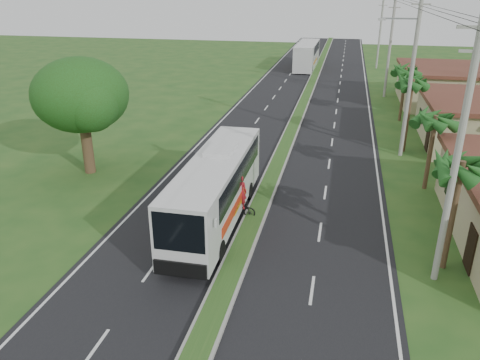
# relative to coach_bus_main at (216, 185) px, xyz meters

# --- Properties ---
(ground) EXTENTS (180.00, 180.00, 0.00)m
(ground) POSITION_rel_coach_bus_main_xyz_m (1.90, -5.09, -2.07)
(ground) COLOR #234D1C
(ground) RESTS_ON ground
(road_asphalt) EXTENTS (14.00, 160.00, 0.02)m
(road_asphalt) POSITION_rel_coach_bus_main_xyz_m (1.90, 14.91, -2.06)
(road_asphalt) COLOR black
(road_asphalt) RESTS_ON ground
(median_strip) EXTENTS (1.20, 160.00, 0.18)m
(median_strip) POSITION_rel_coach_bus_main_xyz_m (1.90, 14.91, -1.97)
(median_strip) COLOR gray
(median_strip) RESTS_ON ground
(lane_edge_left) EXTENTS (0.12, 160.00, 0.01)m
(lane_edge_left) POSITION_rel_coach_bus_main_xyz_m (-4.80, 14.91, -2.07)
(lane_edge_left) COLOR silver
(lane_edge_left) RESTS_ON ground
(lane_edge_right) EXTENTS (0.12, 160.00, 0.01)m
(lane_edge_right) POSITION_rel_coach_bus_main_xyz_m (8.60, 14.91, -2.07)
(lane_edge_right) COLOR silver
(lane_edge_right) RESTS_ON ground
(shop_mid) EXTENTS (7.60, 10.60, 3.67)m
(shop_mid) POSITION_rel_coach_bus_main_xyz_m (15.90, 16.91, -0.21)
(shop_mid) COLOR tan
(shop_mid) RESTS_ON ground
(shop_far) EXTENTS (8.60, 11.60, 3.82)m
(shop_far) POSITION_rel_coach_bus_main_xyz_m (15.90, 30.91, -0.14)
(shop_far) COLOR tan
(shop_far) RESTS_ON ground
(palm_verge_a) EXTENTS (2.40, 2.40, 5.45)m
(palm_verge_a) POSITION_rel_coach_bus_main_xyz_m (10.90, -2.09, 2.67)
(palm_verge_a) COLOR #473321
(palm_verge_a) RESTS_ON ground
(palm_verge_b) EXTENTS (2.40, 2.40, 5.05)m
(palm_verge_b) POSITION_rel_coach_bus_main_xyz_m (11.30, 6.91, 2.29)
(palm_verge_b) COLOR #473321
(palm_verge_b) RESTS_ON ground
(palm_verge_c) EXTENTS (2.40, 2.40, 5.85)m
(palm_verge_c) POSITION_rel_coach_bus_main_xyz_m (10.70, 13.91, 3.05)
(palm_verge_c) COLOR #473321
(palm_verge_c) RESTS_ON ground
(palm_verge_d) EXTENTS (2.40, 2.40, 5.25)m
(palm_verge_d) POSITION_rel_coach_bus_main_xyz_m (11.20, 22.91, 2.48)
(palm_verge_d) COLOR #473321
(palm_verge_d) RESTS_ON ground
(shade_tree) EXTENTS (6.30, 6.00, 7.54)m
(shade_tree) POSITION_rel_coach_bus_main_xyz_m (-10.21, 4.93, 2.96)
(shade_tree) COLOR #473321
(shade_tree) RESTS_ON ground
(utility_pole_a) EXTENTS (1.60, 0.28, 11.00)m
(utility_pole_a) POSITION_rel_coach_bus_main_xyz_m (10.40, -3.09, 3.60)
(utility_pole_a) COLOR gray
(utility_pole_a) RESTS_ON ground
(utility_pole_b) EXTENTS (3.20, 0.28, 12.00)m
(utility_pole_b) POSITION_rel_coach_bus_main_xyz_m (10.37, 12.91, 4.19)
(utility_pole_b) COLOR gray
(utility_pole_b) RESTS_ON ground
(utility_pole_c) EXTENTS (1.60, 0.28, 11.00)m
(utility_pole_c) POSITION_rel_coach_bus_main_xyz_m (10.40, 32.91, 3.60)
(utility_pole_c) COLOR gray
(utility_pole_c) RESTS_ON ground
(utility_pole_d) EXTENTS (1.60, 0.28, 10.50)m
(utility_pole_d) POSITION_rel_coach_bus_main_xyz_m (10.40, 52.91, 3.35)
(utility_pole_d) COLOR gray
(utility_pole_d) RESTS_ON ground
(coach_bus_main) EXTENTS (2.58, 11.67, 3.76)m
(coach_bus_main) POSITION_rel_coach_bus_main_xyz_m (0.00, 0.00, 0.00)
(coach_bus_main) COLOR silver
(coach_bus_main) RESTS_ON ground
(coach_bus_far) EXTENTS (2.84, 12.61, 3.67)m
(coach_bus_far) POSITION_rel_coach_bus_main_xyz_m (0.09, 50.99, 0.01)
(coach_bus_far) COLOR silver
(coach_bus_far) RESTS_ON ground
(motorcyclist) EXTENTS (1.65, 0.50, 2.46)m
(motorcyclist) POSITION_rel_coach_bus_main_xyz_m (1.11, 0.62, -1.12)
(motorcyclist) COLOR black
(motorcyclist) RESTS_ON ground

